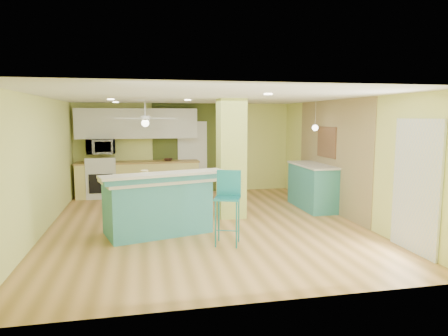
{
  "coord_description": "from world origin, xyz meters",
  "views": [
    {
      "loc": [
        -1.2,
        -7.68,
        2.12
      ],
      "look_at": [
        0.47,
        0.4,
        1.07
      ],
      "focal_mm": 32.0,
      "sensor_mm": 36.0,
      "label": 1
    }
  ],
  "objects": [
    {
      "name": "peninsula",
      "position": [
        -0.94,
        -0.45,
        0.54
      ],
      "size": [
        2.29,
        1.67,
        1.17
      ],
      "rotation": [
        0.0,
        0.0,
        0.27
      ],
      "color": "teal",
      "rests_on": "floor"
    },
    {
      "name": "floor",
      "position": [
        0.0,
        0.0,
        -0.01
      ],
      "size": [
        6.0,
        7.0,
        0.01
      ],
      "primitive_type": "cube",
      "color": "olive",
      "rests_on": "ground"
    },
    {
      "name": "wall_left",
      "position": [
        -3.0,
        0.0,
        1.25
      ],
      "size": [
        0.01,
        7.0,
        2.5
      ],
      "primitive_type": "cube",
      "color": "#E3EB7D",
      "rests_on": "floor"
    },
    {
      "name": "canister",
      "position": [
        -1.16,
        -0.41,
        1.09
      ],
      "size": [
        0.14,
        0.14,
        0.16
      ],
      "primitive_type": "cylinder",
      "color": "yellow",
      "rests_on": "peninsula"
    },
    {
      "name": "ceiling_fan",
      "position": [
        -1.1,
        2.0,
        2.08
      ],
      "size": [
        1.41,
        1.41,
        0.61
      ],
      "color": "silver",
      "rests_on": "ceiling"
    },
    {
      "name": "french_door",
      "position": [
        2.97,
        -2.3,
        1.05
      ],
      "size": [
        0.04,
        1.08,
        2.1
      ],
      "primitive_type": "cube",
      "color": "white",
      "rests_on": "floor"
    },
    {
      "name": "upper_cabinets",
      "position": [
        -1.3,
        3.32,
        1.95
      ],
      "size": [
        3.2,
        0.34,
        0.8
      ],
      "primitive_type": "cube",
      "color": "silver",
      "rests_on": "wall_back"
    },
    {
      "name": "fruit_bowl",
      "position": [
        -0.5,
        3.17,
        0.97
      ],
      "size": [
        0.29,
        0.29,
        0.06
      ],
      "primitive_type": "imported",
      "rotation": [
        0.0,
        0.0,
        -0.1
      ],
      "color": "#382017",
      "rests_on": "kitchen_run"
    },
    {
      "name": "side_counter",
      "position": [
        2.7,
        0.89,
        0.52
      ],
      "size": [
        0.68,
        1.61,
        1.04
      ],
      "color": "teal",
      "rests_on": "floor"
    },
    {
      "name": "bar_stool",
      "position": [
        0.19,
        -1.28,
        0.83
      ],
      "size": [
        0.52,
        0.52,
        1.24
      ],
      "rotation": [
        0.0,
        0.0,
        -0.35
      ],
      "color": "teal",
      "rests_on": "floor"
    },
    {
      "name": "stove",
      "position": [
        -2.25,
        3.19,
        0.46
      ],
      "size": [
        0.76,
        0.66,
        1.08
      ],
      "color": "silver",
      "rests_on": "floor"
    },
    {
      "name": "microwave",
      "position": [
        -2.25,
        3.2,
        1.35
      ],
      "size": [
        0.7,
        0.48,
        0.39
      ],
      "primitive_type": "imported",
      "color": "silver",
      "rests_on": "wall_back"
    },
    {
      "name": "kitchen_run",
      "position": [
        -1.3,
        3.2,
        0.47
      ],
      "size": [
        3.25,
        0.63,
        0.94
      ],
      "color": "#DBCD72",
      "rests_on": "floor"
    },
    {
      "name": "wood_panel",
      "position": [
        2.99,
        0.6,
        1.25
      ],
      "size": [
        0.02,
        3.4,
        2.5
      ],
      "primitive_type": "cube",
      "color": "#907952",
      "rests_on": "floor"
    },
    {
      "name": "wall_back",
      "position": [
        0.0,
        3.5,
        1.25
      ],
      "size": [
        6.0,
        0.01,
        2.5
      ],
      "primitive_type": "cube",
      "color": "#E3EB7D",
      "rests_on": "floor"
    },
    {
      "name": "wall_decor",
      "position": [
        2.96,
        0.8,
        1.55
      ],
      "size": [
        0.03,
        0.9,
        0.7
      ],
      "primitive_type": "cube",
      "color": "brown",
      "rests_on": "wood_panel"
    },
    {
      "name": "pendant_lamp",
      "position": [
        2.65,
        0.75,
        1.88
      ],
      "size": [
        0.14,
        0.14,
        0.69
      ],
      "color": "silver",
      "rests_on": "ceiling"
    },
    {
      "name": "wall_right",
      "position": [
        3.0,
        0.0,
        1.25
      ],
      "size": [
        0.01,
        7.0,
        2.5
      ],
      "primitive_type": "cube",
      "color": "#E3EB7D",
      "rests_on": "floor"
    },
    {
      "name": "column",
      "position": [
        0.65,
        0.5,
        1.25
      ],
      "size": [
        0.55,
        0.55,
        2.5
      ],
      "primitive_type": "cube",
      "color": "#BAC95D",
      "rests_on": "floor"
    },
    {
      "name": "wall_front",
      "position": [
        0.0,
        -3.5,
        1.25
      ],
      "size": [
        6.0,
        0.01,
        2.5
      ],
      "primitive_type": "cube",
      "color": "#E3EB7D",
      "rests_on": "floor"
    },
    {
      "name": "ceiling",
      "position": [
        0.0,
        0.0,
        2.5
      ],
      "size": [
        6.0,
        7.0,
        0.01
      ],
      "primitive_type": "cube",
      "color": "white",
      "rests_on": "wall_back"
    },
    {
      "name": "interior_door",
      "position": [
        0.2,
        3.46,
        1.0
      ],
      "size": [
        0.82,
        0.05,
        2.0
      ],
      "primitive_type": "cube",
      "color": "white",
      "rests_on": "floor"
    },
    {
      "name": "olive_accent",
      "position": [
        0.2,
        3.49,
        1.25
      ],
      "size": [
        2.2,
        0.02,
        2.5
      ],
      "primitive_type": "cube",
      "color": "#465120",
      "rests_on": "floor"
    }
  ]
}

